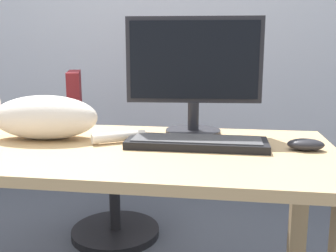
# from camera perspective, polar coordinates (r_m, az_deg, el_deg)

# --- Properties ---
(back_wall) EXTENTS (6.00, 0.04, 2.60)m
(back_wall) POSITION_cam_1_polar(r_m,az_deg,el_deg) (2.73, -0.20, 17.18)
(back_wall) COLOR silver
(back_wall) RESTS_ON ground_plane
(desk) EXTENTS (1.52, 0.67, 0.71)m
(desk) POSITION_cam_1_polar(r_m,az_deg,el_deg) (1.29, -10.75, -7.21)
(desk) COLOR tan
(desk) RESTS_ON ground_plane
(office_chair) EXTENTS (0.51, 0.48, 0.91)m
(office_chair) POSITION_cam_1_polar(r_m,az_deg,el_deg) (2.10, -9.42, -6.23)
(office_chair) COLOR black
(office_chair) RESTS_ON ground_plane
(monitor) EXTENTS (0.48, 0.20, 0.42)m
(monitor) POSITION_cam_1_polar(r_m,az_deg,el_deg) (1.38, 3.85, 8.11)
(monitor) COLOR #232328
(monitor) RESTS_ON desk
(keyboard) EXTENTS (0.44, 0.15, 0.03)m
(keyboard) POSITION_cam_1_polar(r_m,az_deg,el_deg) (1.22, 4.26, -2.45)
(keyboard) COLOR black
(keyboard) RESTS_ON desk
(cat) EXTENTS (0.61, 0.21, 0.20)m
(cat) POSITION_cam_1_polar(r_m,az_deg,el_deg) (1.38, -18.64, 1.48)
(cat) COLOR silver
(cat) RESTS_ON desk
(computer_mouse) EXTENTS (0.11, 0.06, 0.04)m
(computer_mouse) POSITION_cam_1_polar(r_m,az_deg,el_deg) (1.24, 19.73, -2.59)
(computer_mouse) COLOR #232328
(computer_mouse) RESTS_ON desk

